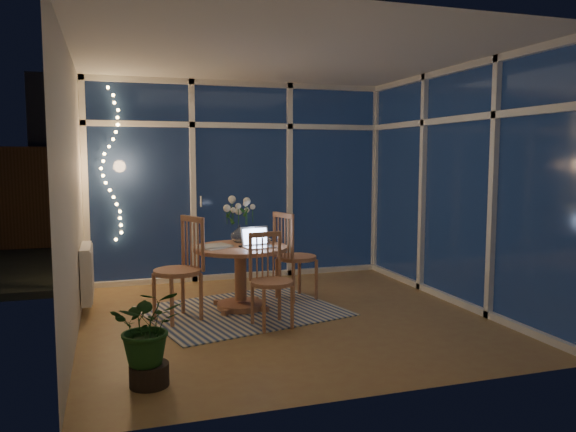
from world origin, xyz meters
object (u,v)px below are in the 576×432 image
object	(u,v)px
laptop	(260,237)
flower_vase	(239,233)
chair_left	(177,269)
chair_right	(296,255)
dining_table	(241,278)
potted_plant	(148,334)
chair_front	(272,280)

from	to	relation	value
laptop	flower_vase	distance (m)	0.45
chair_left	laptop	xyz separation A→B (m)	(0.86, 0.09, 0.27)
chair_left	chair_right	size ratio (longest dim) A/B	1.03
dining_table	potted_plant	size ratio (longest dim) A/B	1.31
chair_front	dining_table	bearing A→B (deg)	93.63
chair_front	chair_right	bearing A→B (deg)	51.24
chair_left	chair_right	bearing A→B (deg)	82.26
chair_front	potted_plant	size ratio (longest dim) A/B	1.20
dining_table	laptop	bearing A→B (deg)	-40.29
chair_left	potted_plant	xyz separation A→B (m)	(-0.38, -1.55, -0.14)
laptop	potted_plant	xyz separation A→B (m)	(-1.25, -1.63, -0.41)
chair_left	potted_plant	world-z (taller)	chair_left
dining_table	potted_plant	bearing A→B (deg)	-121.11
dining_table	chair_front	bearing A→B (deg)	-78.75
dining_table	flower_vase	bearing A→B (deg)	79.52
flower_vase	laptop	bearing A→B (deg)	-74.68
chair_left	laptop	size ratio (longest dim) A/B	3.33
laptop	flower_vase	size ratio (longest dim) A/B	1.50
chair_left	laptop	world-z (taller)	chair_left
dining_table	flower_vase	distance (m)	0.53
chair_right	dining_table	bearing A→B (deg)	88.75
chair_front	potted_plant	world-z (taller)	chair_front
chair_left	potted_plant	distance (m)	1.60
chair_left	flower_vase	bearing A→B (deg)	99.67
dining_table	laptop	distance (m)	0.51
chair_front	laptop	distance (m)	0.66
dining_table	chair_left	size ratio (longest dim) A/B	0.95
chair_right	chair_left	bearing A→B (deg)	89.75
dining_table	flower_vase	xyz separation A→B (m)	(0.05, 0.29, 0.44)
chair_right	chair_front	world-z (taller)	chair_right
potted_plant	chair_right	bearing A→B (deg)	48.27
dining_table	potted_plant	world-z (taller)	potted_plant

